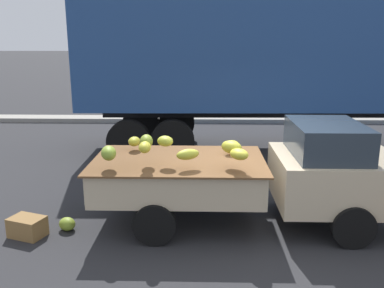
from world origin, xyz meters
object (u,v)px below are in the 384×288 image
fallen_banana_bunch_near_tailgate (67,224)px  produce_crate (27,227)px  semi_trailer (308,57)px  pickup_truck (299,173)px

fallen_banana_bunch_near_tailgate → produce_crate: produce_crate is taller
semi_trailer → fallen_banana_bunch_near_tailgate: semi_trailer is taller
fallen_banana_bunch_near_tailgate → produce_crate: size_ratio=0.56×
produce_crate → pickup_truck: bearing=7.9°
semi_trailer → produce_crate: 8.00m
semi_trailer → fallen_banana_bunch_near_tailgate: 7.49m
pickup_truck → semi_trailer: (1.19, 4.72, 1.66)m
pickup_truck → produce_crate: (-4.29, -0.59, -0.73)m
pickup_truck → semi_trailer: size_ratio=0.41×
pickup_truck → produce_crate: size_ratio=9.48×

